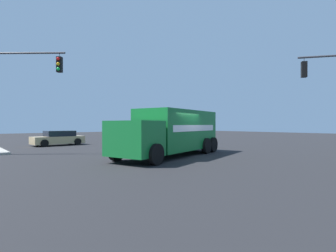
% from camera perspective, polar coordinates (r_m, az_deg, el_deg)
% --- Properties ---
extents(ground_plane, '(100.00, 100.00, 0.00)m').
position_cam_1_polar(ground_plane, '(15.02, 2.48, -6.81)').
color(ground_plane, black).
extents(delivery_truck, '(4.81, 8.50, 2.73)m').
position_cam_1_polar(delivery_truck, '(15.07, 0.91, -1.31)').
color(delivery_truck, '#146B2D').
rests_on(delivery_truck, ground).
extents(traffic_light_secondary, '(3.08, 3.42, 6.40)m').
position_cam_1_polar(traffic_light_secondary, '(18.45, -30.96, 8.01)').
color(traffic_light_secondary, '#38383D').
rests_on(traffic_light_secondary, sidewalk_corner_far).
extents(sedan_tan, '(2.20, 4.38, 1.31)m').
position_cam_1_polar(sedan_tan, '(24.83, -23.44, -2.55)').
color(sedan_tan, tan).
rests_on(sedan_tan, ground).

